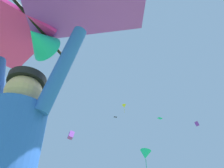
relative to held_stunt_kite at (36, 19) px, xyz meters
The scene contains 7 objects.
held_stunt_kite is the anchor object (origin of this frame).
distant_kite_teal_low_right 21.60m from the held_stunt_kite, 92.73° to the left, with size 1.27×1.20×2.51m.
distant_kite_purple_high_right 24.55m from the held_stunt_kite, 113.54° to the left, with size 0.77×0.96×1.03m.
distant_kite_yellow_high_left 35.76m from the held_stunt_kite, 98.53° to the left, with size 0.96×1.02×1.60m.
distant_kite_purple_low_left 34.45m from the held_stunt_kite, 78.82° to the left, with size 0.60×0.59×0.83m.
distant_kite_teal_mid_right 36.86m from the held_stunt_kite, 88.34° to the left, with size 0.83×0.83×0.24m.
distant_kite_black_mid_left 40.06m from the held_stunt_kite, 101.40° to the left, with size 0.79×0.78×0.24m.
Camera 1 is at (0.78, -1.20, 0.70)m, focal length 35.98 mm.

